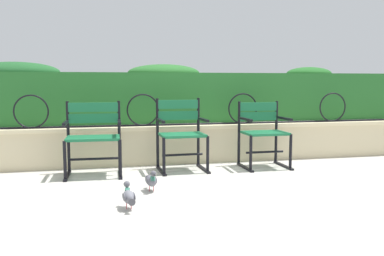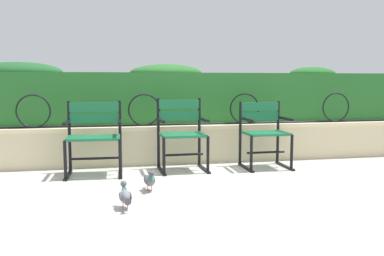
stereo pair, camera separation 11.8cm
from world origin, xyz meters
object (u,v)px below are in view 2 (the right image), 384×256
park_chair_left (94,135)px  pigeon_near_chairs (125,196)px  park_chair_right (264,131)px  pigeon_far_side (150,180)px  park_chair_centre (182,132)px

park_chair_left → pigeon_near_chairs: (0.29, -1.45, -0.35)m
park_chair_left → pigeon_near_chairs: bearing=-78.7°
pigeon_near_chairs → park_chair_right: bearing=38.8°
park_chair_right → pigeon_far_side: 1.82m
park_chair_right → park_chair_centre: bearing=177.7°
pigeon_far_side → pigeon_near_chairs: bearing=-115.4°
park_chair_centre → pigeon_far_side: size_ratio=3.02×
park_chair_left → park_chair_centre: bearing=2.5°
park_chair_left → pigeon_far_side: park_chair_left is taller
park_chair_centre → park_chair_right: (1.05, -0.04, -0.01)m
park_chair_centre → park_chair_right: park_chair_centre is taller
park_chair_centre → pigeon_near_chairs: bearing=-116.8°
park_chair_left → park_chair_right: (2.10, 0.00, -0.01)m
pigeon_near_chairs → pigeon_far_side: size_ratio=1.00×
park_chair_left → pigeon_far_side: size_ratio=2.94×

